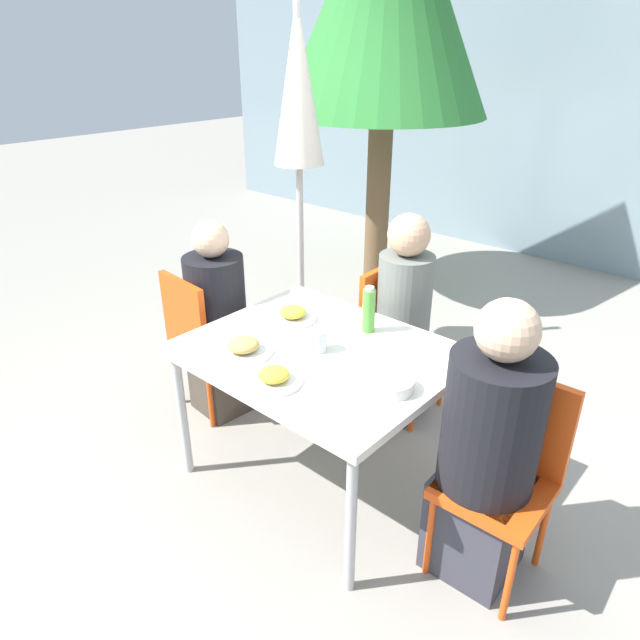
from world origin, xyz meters
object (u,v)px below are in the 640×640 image
Objects in this scene: person_far at (403,323)px; person_right at (487,455)px; chair_far at (395,329)px; salad_bowl at (391,384)px; chair_left at (202,334)px; closed_umbrella at (298,107)px; bottle at (369,310)px; drinking_cup at (317,340)px; person_left at (218,326)px; chair_right at (506,463)px.

person_right is at bearing 48.56° from person_far.
salad_bowl is at bearing 30.81° from chair_far.
chair_left is 1.49m from closed_umbrella.
bottle is (1.07, -0.65, -0.80)m from closed_umbrella.
chair_left is 8.48× the size of drinking_cup.
salad_bowl is (-0.41, -0.08, 0.19)m from person_right.
person_left is 0.98m from bottle.
chair_left reaches higher than salad_bowl.
person_left is 6.16× the size of salad_bowl.
person_left is (0.06, 0.08, 0.04)m from chair_left.
chair_far is 4.59× the size of salad_bowl.
salad_bowl is at bearing -42.57° from bottle.
person_left reaches higher than bottle.
chair_left is 1.11m from chair_far.
closed_umbrella is (-0.98, 0.21, 1.06)m from person_far.
closed_umbrella is at bearing -27.94° from person_right.
drinking_cup is at bearing 5.40° from chair_far.
chair_far is 3.71× the size of bottle.
person_far reaches higher than bottle.
drinking_cup is (0.11, -0.80, 0.28)m from chair_far.
chair_right is 8.48× the size of drinking_cup.
bottle is at bearing 16.43° from chair_far.
chair_right is (1.80, 0.11, 0.00)m from chair_left.
person_left is 1.05m from person_far.
chair_left is 1.75m from person_right.
bottle is at bearing 8.43° from person_far.
person_right reaches higher than salad_bowl.
person_right is at bearing 11.44° from salad_bowl.
chair_right is 1.12m from person_far.
chair_far is (-1.01, 0.68, 0.00)m from chair_right.
person_far is 0.78m from drinking_cup.
person_right is at bearing -18.79° from bottle.
chair_left is at bearing -52.24° from person_far.
person_far is at bearing 92.02° from drinking_cup.
closed_umbrella is at bearing -102.58° from chair_far.
drinking_cup is (-0.90, -0.12, 0.28)m from chair_right.
person_left is 1.69m from person_right.
person_far is 5.20× the size of bottle.
chair_right is (1.74, 0.03, -0.04)m from person_left.
drinking_cup is (-0.85, -0.04, 0.22)m from person_right.
drinking_cup is 0.54× the size of salad_bowl.
chair_left is 1.00× the size of chair_right.
bottle is 2.29× the size of drinking_cup.
person_right is 0.46m from salad_bowl.
chair_far is (0.73, 0.71, -0.04)m from person_left.
chair_left is at bearing -47.67° from chair_far.
drinking_cup is at bearing -0.34° from person_far.
person_left reaches higher than chair_far.
salad_bowl is (-0.46, -0.16, 0.26)m from chair_right.
salad_bowl is at bearing 28.13° from person_far.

